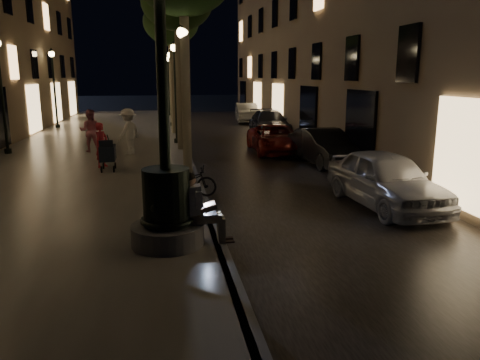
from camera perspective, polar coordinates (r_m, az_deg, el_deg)
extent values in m
plane|color=black|center=(22.00, -6.79, 3.68)|extent=(120.00, 120.00, 0.00)
cube|color=black|center=(22.34, 0.93, 3.93)|extent=(6.00, 45.00, 0.02)
cube|color=#6A655D|center=(22.15, -17.20, 3.52)|extent=(8.00, 45.00, 0.20)
cube|color=#59595B|center=(21.98, -6.79, 3.94)|extent=(0.25, 45.00, 0.20)
cylinder|color=#59595B|center=(9.21, -8.80, -6.57)|extent=(1.40, 1.40, 0.40)
cylinder|color=black|center=(9.00, -8.96, -2.06)|extent=(0.90, 0.90, 1.10)
torus|color=black|center=(9.12, -8.87, -4.79)|extent=(1.04, 1.04, 0.10)
torus|color=black|center=(8.90, -9.05, 0.43)|extent=(0.89, 0.89, 0.09)
cylinder|color=black|center=(8.71, -9.46, 11.76)|extent=(0.20, 0.20, 3.20)
cube|color=tan|center=(9.14, -5.41, -4.68)|extent=(0.39, 0.26, 0.19)
cube|color=silver|center=(9.03, -5.86, -2.49)|extent=(0.48, 0.28, 0.61)
sphere|color=tan|center=(8.94, -6.12, -0.04)|extent=(0.23, 0.23, 0.23)
sphere|color=black|center=(8.93, -6.20, 0.23)|extent=(0.23, 0.23, 0.23)
cube|color=tan|center=(9.07, -3.73, -4.79)|extent=(0.49, 0.14, 0.15)
cube|color=tan|center=(9.25, -3.86, -4.43)|extent=(0.49, 0.14, 0.15)
cube|color=tan|center=(9.17, -2.24, -6.20)|extent=(0.14, 0.13, 0.50)
cube|color=tan|center=(9.35, -2.39, -5.82)|extent=(0.14, 0.13, 0.50)
cube|color=black|center=(9.26, -1.56, -7.52)|extent=(0.28, 0.11, 0.03)
cube|color=black|center=(9.44, -1.73, -7.12)|extent=(0.28, 0.11, 0.03)
cube|color=black|center=(9.14, -3.67, -4.09)|extent=(0.26, 0.35, 0.02)
cube|color=black|center=(9.09, -4.76, -3.42)|extent=(0.09, 0.35, 0.23)
cube|color=#A9B7F2|center=(9.09, -4.66, -3.42)|extent=(0.07, 0.32, 0.20)
cylinder|color=#6B604C|center=(14.74, -6.59, 9.83)|extent=(0.28, 0.28, 5.00)
cylinder|color=#6B604C|center=(20.73, -7.40, 10.76)|extent=(0.28, 0.28, 5.10)
ellipsoid|color=black|center=(20.94, -7.70, 20.79)|extent=(3.00, 3.00, 2.40)
cylinder|color=#6B604C|center=(26.73, -8.17, 10.93)|extent=(0.28, 0.28, 4.90)
ellipsoid|color=black|center=(26.86, -8.42, 18.52)|extent=(3.00, 3.00, 2.40)
cylinder|color=#6B604C|center=(32.72, -8.35, 11.49)|extent=(0.28, 0.28, 5.20)
ellipsoid|color=black|center=(32.86, -8.56, 17.95)|extent=(3.00, 3.00, 2.40)
cylinder|color=black|center=(15.05, -6.55, 0.67)|extent=(0.28, 0.28, 0.20)
cylinder|color=black|center=(14.76, -6.76, 8.66)|extent=(0.12, 0.12, 4.40)
sphere|color=#FFD88C|center=(14.78, -6.99, 17.40)|extent=(0.36, 0.36, 0.36)
cone|color=black|center=(14.80, -7.02, 18.36)|extent=(0.30, 0.30, 0.22)
cylinder|color=black|center=(22.93, -7.69, 4.78)|extent=(0.28, 0.28, 0.20)
cylinder|color=black|center=(22.74, -7.85, 10.02)|extent=(0.12, 0.12, 4.40)
sphere|color=#FFD88C|center=(22.75, -8.02, 15.69)|extent=(0.36, 0.36, 0.36)
cone|color=black|center=(22.77, -8.04, 16.32)|extent=(0.30, 0.30, 0.22)
cylinder|color=black|center=(30.87, -8.25, 6.78)|extent=(0.28, 0.28, 0.20)
cylinder|color=black|center=(30.73, -8.37, 10.68)|extent=(0.12, 0.12, 4.40)
sphere|color=#FFD88C|center=(30.74, -8.51, 14.87)|extent=(0.36, 0.36, 0.36)
cone|color=black|center=(30.75, -8.53, 15.33)|extent=(0.30, 0.30, 0.22)
cylinder|color=black|center=(38.84, -8.58, 7.96)|extent=(0.28, 0.28, 0.20)
cylinder|color=black|center=(38.73, -8.69, 11.06)|extent=(0.12, 0.12, 4.40)
sphere|color=#FFD88C|center=(38.73, -8.80, 14.39)|extent=(0.36, 0.36, 0.36)
cone|color=black|center=(38.74, -8.81, 14.76)|extent=(0.30, 0.30, 0.22)
cylinder|color=black|center=(21.88, -26.43, 3.18)|extent=(0.28, 0.28, 0.20)
cylinder|color=black|center=(21.68, -26.98, 8.66)|extent=(0.12, 0.12, 4.40)
cylinder|color=black|center=(31.51, -21.34, 6.16)|extent=(0.28, 0.28, 0.20)
cylinder|color=black|center=(31.37, -21.65, 9.97)|extent=(0.12, 0.12, 4.40)
sphere|color=#FFD88C|center=(31.38, -21.99, 14.07)|extent=(0.36, 0.36, 0.36)
cone|color=black|center=(31.39, -22.03, 14.52)|extent=(0.30, 0.30, 0.22)
cube|color=black|center=(16.57, -15.83, 3.19)|extent=(0.52, 0.85, 0.50)
cube|color=black|center=(16.14, -16.02, 4.14)|extent=(0.45, 0.20, 0.33)
cylinder|color=black|center=(16.35, -16.52, 1.23)|extent=(0.05, 0.22, 0.22)
cylinder|color=black|center=(16.32, -15.12, 1.29)|extent=(0.05, 0.22, 0.22)
cylinder|color=black|center=(17.01, -16.31, 1.67)|extent=(0.05, 0.22, 0.22)
cylinder|color=black|center=(16.97, -14.95, 1.73)|extent=(0.05, 0.22, 0.22)
cylinder|color=black|center=(16.95, -15.79, 4.93)|extent=(0.04, 0.50, 0.31)
imported|color=#A0A2A8|center=(12.86, 17.36, 0.10)|extent=(2.00, 4.44, 1.48)
imported|color=black|center=(18.45, 10.19, 4.00)|extent=(1.85, 4.30, 1.38)
imported|color=maroon|center=(21.04, 4.37, 5.03)|extent=(2.18, 4.51, 1.24)
imported|color=#2A2A2F|center=(27.26, 3.62, 6.97)|extent=(2.28, 4.97, 1.41)
imported|color=gray|center=(34.52, 0.83, 8.18)|extent=(1.86, 4.33, 1.39)
imported|color=red|center=(17.30, -16.52, 4.12)|extent=(0.63, 0.69, 1.59)
imported|color=#BE657B|center=(20.92, -17.79, 5.74)|extent=(0.89, 0.70, 1.80)
imported|color=silver|center=(19.83, -13.45, 5.77)|extent=(1.27, 1.40, 1.89)
imported|color=black|center=(12.74, -6.45, -0.05)|extent=(1.71, 1.00, 0.85)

